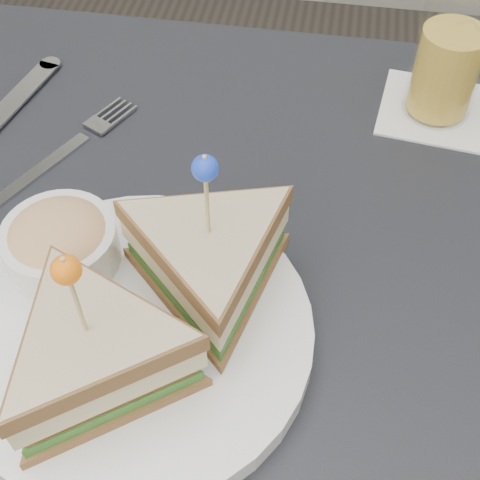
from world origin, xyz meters
TOP-DOWN VIEW (x-y plane):
  - table at (0.00, 0.00)m, footprint 0.80×0.80m
  - plate_meal at (-0.06, -0.07)m, footprint 0.33×0.33m
  - cutlery_fork at (-0.19, 0.15)m, footprint 0.11×0.18m
  - drink_set at (0.19, 0.27)m, footprint 0.13×0.13m

SIDE VIEW (x-z plane):
  - table at x=0.00m, z-range 0.30..1.05m
  - cutlery_fork at x=-0.19m, z-range 0.75..0.76m
  - plate_meal at x=-0.06m, z-range 0.71..0.88m
  - drink_set at x=0.19m, z-range 0.74..0.89m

